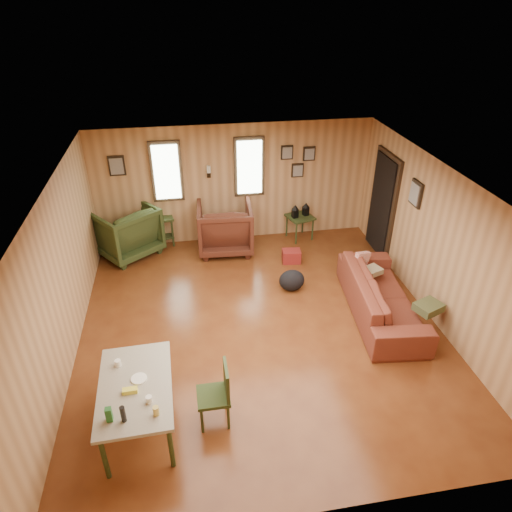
# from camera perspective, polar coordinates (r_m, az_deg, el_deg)

# --- Properties ---
(room) EXTENTS (5.54, 6.04, 2.44)m
(room) POSITION_cam_1_polar(r_m,az_deg,el_deg) (6.81, 1.58, 0.71)
(room) COLOR brown
(room) RESTS_ON ground
(sofa) EXTENTS (0.91, 2.38, 0.91)m
(sofa) POSITION_cam_1_polar(r_m,az_deg,el_deg) (7.53, 15.53, -4.11)
(sofa) COLOR maroon
(sofa) RESTS_ON ground
(recliner_brown) EXTENTS (1.11, 1.05, 1.08)m
(recliner_brown) POSITION_cam_1_polar(r_m,az_deg,el_deg) (9.03, -3.91, 3.86)
(recliner_brown) COLOR #4B2216
(recliner_brown) RESTS_ON ground
(recliner_green) EXTENTS (1.45, 1.44, 1.10)m
(recliner_green) POSITION_cam_1_polar(r_m,az_deg,el_deg) (9.21, -16.02, 3.29)
(recliner_green) COLOR #303F1C
(recliner_green) RESTS_ON ground
(end_table) EXTENTS (0.69, 0.65, 0.77)m
(end_table) POSITION_cam_1_polar(r_m,az_deg,el_deg) (9.49, -12.21, 3.86)
(end_table) COLOR #30401C
(end_table) RESTS_ON ground
(side_table) EXTENTS (0.61, 0.61, 0.79)m
(side_table) POSITION_cam_1_polar(r_m,az_deg,el_deg) (9.49, 5.55, 5.12)
(side_table) COLOR #30401C
(side_table) RESTS_ON ground
(cooler) EXTENTS (0.37, 0.28, 0.25)m
(cooler) POSITION_cam_1_polar(r_m,az_deg,el_deg) (8.81, 4.44, -0.02)
(cooler) COLOR maroon
(cooler) RESTS_ON ground
(backpack) EXTENTS (0.48, 0.38, 0.39)m
(backpack) POSITION_cam_1_polar(r_m,az_deg,el_deg) (7.97, 4.49, -3.05)
(backpack) COLOR black
(backpack) RESTS_ON ground
(sofa_pillows) EXTENTS (0.96, 1.65, 0.34)m
(sofa_pillows) POSITION_cam_1_polar(r_m,az_deg,el_deg) (7.62, 17.01, -3.48)
(sofa_pillows) COLOR #464C2A
(sofa_pillows) RESTS_ON sofa
(dining_table) EXTENTS (0.86, 1.40, 0.90)m
(dining_table) POSITION_cam_1_polar(r_m,az_deg,el_deg) (5.59, -14.85, -15.92)
(dining_table) COLOR #9D9984
(dining_table) RESTS_ON ground
(dining_chair) EXTENTS (0.39, 0.39, 0.86)m
(dining_chair) POSITION_cam_1_polar(r_m,az_deg,el_deg) (5.64, -4.70, -16.51)
(dining_chair) COLOR #303F1C
(dining_chair) RESTS_ON ground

